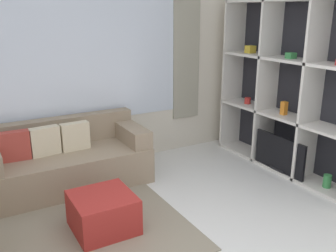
% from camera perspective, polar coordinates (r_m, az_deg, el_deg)
% --- Properties ---
extents(wall_back, '(6.00, 0.11, 2.70)m').
position_cam_1_polar(wall_back, '(5.07, -12.07, 8.60)').
color(wall_back, beige).
rests_on(wall_back, ground_plane).
extents(wall_right, '(0.07, 4.08, 2.70)m').
position_cam_1_polar(wall_right, '(5.21, 20.38, 8.06)').
color(wall_right, beige).
rests_on(wall_right, ground_plane).
extents(area_rug, '(2.69, 2.11, 0.01)m').
position_cam_1_polar(area_rug, '(3.96, -18.42, -15.34)').
color(area_rug, gray).
rests_on(area_rug, ground_plane).
extents(shelving_unit, '(0.40, 2.28, 2.23)m').
position_cam_1_polar(shelving_unit, '(5.15, 18.16, 5.04)').
color(shelving_unit, '#232328').
rests_on(shelving_unit, ground_plane).
extents(couch_main, '(1.95, 0.86, 0.79)m').
position_cam_1_polar(couch_main, '(4.76, -15.37, -5.23)').
color(couch_main, gray).
rests_on(couch_main, ground_plane).
extents(ottoman, '(0.58, 0.58, 0.37)m').
position_cam_1_polar(ottoman, '(3.81, -9.87, -12.89)').
color(ottoman, '#A82823').
rests_on(ottoman, ground_plane).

